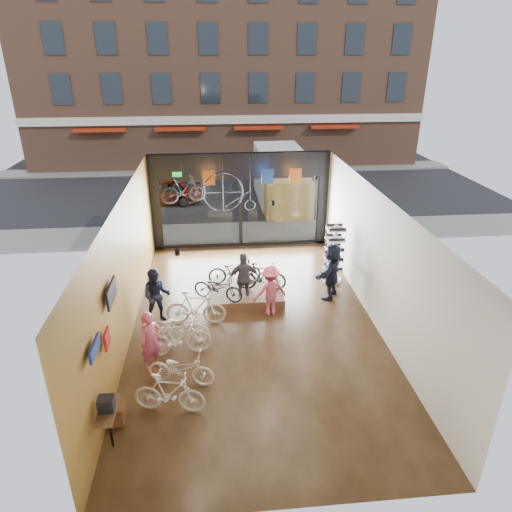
{
  "coord_description": "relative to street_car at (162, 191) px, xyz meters",
  "views": [
    {
      "loc": [
        -1.04,
        -11.37,
        7.31
      ],
      "look_at": [
        0.19,
        1.4,
        1.54
      ],
      "focal_mm": 32.0,
      "sensor_mm": 36.0,
      "label": 1
    }
  ],
  "objects": [
    {
      "name": "storefront",
      "position": [
        3.69,
        -6.0,
        1.21
      ],
      "size": [
        7.0,
        0.26,
        3.8
      ],
      "primitive_type": null,
      "color": "black",
      "rests_on": "ground"
    },
    {
      "name": "floor_bike_2",
      "position": [
        1.72,
        -14.47,
        -0.26
      ],
      "size": [
        1.73,
        0.95,
        0.86
      ],
      "primitive_type": "imported",
      "rotation": [
        0.0,
        0.0,
        1.32
      ],
      "color": "beige",
      "rests_on": "ground_plane"
    },
    {
      "name": "floor_bike_4",
      "position": [
        1.61,
        -12.64,
        -0.25
      ],
      "size": [
        1.75,
        0.97,
        0.87
      ],
      "primitive_type": "imported",
      "rotation": [
        0.0,
        0.0,
        1.32
      ],
      "color": "beige",
      "rests_on": "ground_plane"
    },
    {
      "name": "wall_merch",
      "position": [
        0.31,
        -15.5,
        0.61
      ],
      "size": [
        0.4,
        2.4,
        2.6
      ],
      "primitive_type": null,
      "color": "navy",
      "rests_on": "wall_left"
    },
    {
      "name": "customer_5",
      "position": [
        6.29,
        -10.62,
        0.24
      ],
      "size": [
        1.37,
        1.75,
        1.85
      ],
      "primitive_type": "imported",
      "rotation": [
        0.0,
        0.0,
        4.16
      ],
      "color": "#161C33",
      "rests_on": "ground_plane"
    },
    {
      "name": "street_car",
      "position": [
        0.0,
        0.0,
        0.0
      ],
      "size": [
        4.05,
        1.63,
        1.38
      ],
      "primitive_type": "imported",
      "rotation": [
        0.0,
        0.0,
        -1.57
      ],
      "color": "gray",
      "rests_on": "street_road"
    },
    {
      "name": "display_bike_right",
      "position": [
        3.24,
        -9.94,
        0.06
      ],
      "size": [
        1.75,
        0.66,
        0.91
      ],
      "primitive_type": "imported",
      "rotation": [
        0.0,
        0.0,
        1.6
      ],
      "color": "black",
      "rests_on": "display_platform"
    },
    {
      "name": "sidewalk_near",
      "position": [
        3.69,
        -4.8,
        -0.63
      ],
      "size": [
        30.0,
        2.4,
        0.12
      ],
      "primitive_type": "cube",
      "color": "slate",
      "rests_on": "ground"
    },
    {
      "name": "ground_plane",
      "position": [
        3.69,
        -12.0,
        -0.71
      ],
      "size": [
        7.0,
        12.0,
        0.04
      ],
      "primitive_type": "cube",
      "color": "black",
      "rests_on": "ground"
    },
    {
      "name": "sunglasses_rack",
      "position": [
        6.64,
        -9.57,
        0.35
      ],
      "size": [
        0.71,
        0.62,
        2.08
      ],
      "primitive_type": null,
      "rotation": [
        0.0,
        0.0,
        -0.22
      ],
      "color": "white",
      "rests_on": "ground_plane"
    },
    {
      "name": "hung_bike",
      "position": [
        1.6,
        -7.8,
        2.24
      ],
      "size": [
        1.64,
        0.9,
        0.95
      ],
      "primitive_type": "imported",
      "rotation": [
        0.0,
        0.0,
        1.87
      ],
      "color": "black",
      "rests_on": "ceiling"
    },
    {
      "name": "customer_0",
      "position": [
        0.97,
        -13.8,
        0.1
      ],
      "size": [
        0.69,
        0.65,
        1.59
      ],
      "primitive_type": "imported",
      "rotation": [
        0.0,
        0.0,
        0.64
      ],
      "color": "#CC4C72",
      "rests_on": "ground_plane"
    },
    {
      "name": "wall_back",
      "position": [
        3.69,
        -18.02,
        1.21
      ],
      "size": [
        7.0,
        0.04,
        3.8
      ],
      "primitive_type": "cube",
      "color": "beige",
      "rests_on": "ground"
    },
    {
      "name": "floor_bike_1",
      "position": [
        1.51,
        -15.37,
        -0.21
      ],
      "size": [
        1.67,
        0.76,
        0.97
      ],
      "primitive_type": "imported",
      "rotation": [
        0.0,
        0.0,
        1.38
      ],
      "color": "beige",
      "rests_on": "ground_plane"
    },
    {
      "name": "display_bike_left",
      "position": [
        2.67,
        -11.01,
        0.03
      ],
      "size": [
        1.68,
        1.16,
        0.84
      ],
      "primitive_type": "imported",
      "rotation": [
        0.0,
        0.0,
        1.15
      ],
      "color": "black",
      "rests_on": "display_platform"
    },
    {
      "name": "display_platform",
      "position": [
        3.52,
        -10.42,
        -0.54
      ],
      "size": [
        2.4,
        1.8,
        0.3
      ],
      "primitive_type": "cube",
      "color": "#493022",
      "rests_on": "ground_plane"
    },
    {
      "name": "opposite_building",
      "position": [
        3.69,
        9.5,
        6.31
      ],
      "size": [
        26.0,
        5.0,
        14.0
      ],
      "primitive_type": "cube",
      "color": "brown",
      "rests_on": "ground"
    },
    {
      "name": "floor_bike_5",
      "position": [
        2.01,
        -11.84,
        -0.16
      ],
      "size": [
        1.79,
        0.69,
        1.05
      ],
      "primitive_type": "imported",
      "rotation": [
        0.0,
        0.0,
        1.46
      ],
      "color": "beige",
      "rests_on": "ground_plane"
    },
    {
      "name": "box_truck",
      "position": [
        6.14,
        -1.0,
        0.67
      ],
      "size": [
        2.3,
        6.89,
        2.72
      ],
      "primitive_type": null,
      "color": "silver",
      "rests_on": "street_road"
    },
    {
      "name": "customer_3",
      "position": [
        4.21,
        -11.52,
        0.12
      ],
      "size": [
        1.17,
        0.88,
        1.62
      ],
      "primitive_type": "imported",
      "rotation": [
        0.0,
        0.0,
        3.44
      ],
      "color": "#CC4C72",
      "rests_on": "ground_plane"
    },
    {
      "name": "jersey_mid",
      "position": [
        4.67,
        -6.8,
        2.36
      ],
      "size": [
        0.45,
        0.03,
        0.55
      ],
      "primitive_type": "cube",
      "color": "#1E3F99",
      "rests_on": "ceiling"
    },
    {
      "name": "jersey_left",
      "position": [
        2.5,
        -6.8,
        2.36
      ],
      "size": [
        0.45,
        0.03,
        0.55
      ],
      "primitive_type": "cube",
      "color": "#CC5919",
      "rests_on": "ceiling"
    },
    {
      "name": "sidewalk_far",
      "position": [
        3.69,
        7.0,
        -0.63
      ],
      "size": [
        30.0,
        2.0,
        0.12
      ],
      "primitive_type": "cube",
      "color": "slate",
      "rests_on": "ground"
    },
    {
      "name": "penny_farthing",
      "position": [
        3.32,
        -7.01,
        1.81
      ],
      "size": [
        1.9,
        0.06,
        1.52
      ],
      "primitive_type": null,
      "color": "black",
      "rests_on": "ceiling"
    },
    {
      "name": "wall_left",
      "position": [
        0.17,
        -12.0,
        1.21
      ],
      "size": [
        0.04,
        12.0,
        3.8
      ],
      "primitive_type": "cube",
      "color": "#A17736",
      "rests_on": "ground"
    },
    {
      "name": "exit_sign",
      "position": [
        1.29,
        -6.12,
        2.36
      ],
      "size": [
        0.35,
        0.06,
        0.18
      ],
      "primitive_type": "cube",
      "color": "#198C26",
      "rests_on": "storefront"
    },
    {
      "name": "customer_1",
      "position": [
        0.89,
        -11.58,
        0.15
      ],
      "size": [
        0.83,
        0.66,
        1.68
      ],
      "primitive_type": "imported",
      "rotation": [
        0.0,
        0.0,
        0.03
      ],
      "color": "#161C33",
      "rests_on": "ground_plane"
    },
    {
      "name": "jersey_right",
      "position": [
        5.73,
        -6.8,
        2.36
      ],
      "size": [
        0.45,
        0.03,
        0.55
      ],
      "primitive_type": "cube",
      "color": "#CC5919",
      "rests_on": "ceiling"
    },
    {
      "name": "wall_right",
      "position": [
        7.21,
        -12.0,
        1.21
      ],
      "size": [
        0.04,
        12.0,
        3.8
      ],
      "primitive_type": "cube",
      "color": "beige",
      "rests_on": "ground"
    },
    {
      "name": "display_bike_mid",
      "position": [
        4.08,
        -10.5,
        0.08
      ],
      "size": [
        1.61,
        0.68,
        0.94
      ],
      "primitive_type": "imported",
      "rotation": [
        0.0,
        0.0,
        1.41
      ],
      "color": "black",
      "rests_on": "display_platform"
    },
    {
      "name": "floor_bike_3",
      "position": [
        1.58,
        -13.31,
        -0.17
      ],
      "size": [
        1.79,
        0.67,
        1.05
      ],
      "primitive_type": "imported",
      "rotation": [
        0.0,
        0.0,
        1.68
      ],
      "color": "beige",
      "rests_on": "ground_plane"
    },
    {
      "name": "street_road",
      "position": [
        3.69,
        3.0,
        -0.7
      ],
      "size": [
        30.0,
        18.0,
        0.02
      ],
      "primitive_type": "cube",
      "color": "black",
      "rests_on": "ground"
    },
    {
      "name": "ceiling",
      "position": [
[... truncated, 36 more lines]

